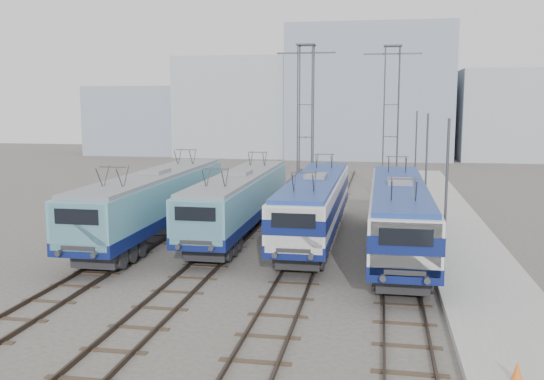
{
  "coord_description": "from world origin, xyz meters",
  "views": [
    {
      "loc": [
        5.77,
        -24.72,
        7.65
      ],
      "look_at": [
        0.06,
        7.0,
        3.0
      ],
      "focal_mm": 40.0,
      "sensor_mm": 36.0,
      "label": 1
    }
  ],
  "objects": [
    {
      "name": "building_east",
      "position": [
        24.0,
        62.0,
        6.0
      ],
      "size": [
        16.0,
        12.0,
        12.0
      ],
      "primitive_type": "cube",
      "color": "#9FAAB3",
      "rests_on": "ground"
    },
    {
      "name": "locomotive_far_right",
      "position": [
        6.75,
        5.89,
        2.27
      ],
      "size": [
        2.81,
        17.76,
        3.34
      ],
      "color": "#0D1854",
      "rests_on": "ground"
    },
    {
      "name": "mast_mid",
      "position": [
        8.6,
        14.0,
        3.5
      ],
      "size": [
        0.12,
        0.12,
        7.0
      ],
      "primitive_type": "cylinder",
      "color": "#3F4247",
      "rests_on": "ground"
    },
    {
      "name": "locomotive_center_left",
      "position": [
        -2.25,
        9.07,
        2.16
      ],
      "size": [
        2.74,
        17.28,
        3.25
      ],
      "color": "#0D1854",
      "rests_on": "ground"
    },
    {
      "name": "ground",
      "position": [
        0.0,
        0.0,
        0.0
      ],
      "size": [
        160.0,
        160.0,
        0.0
      ],
      "primitive_type": "plane",
      "color": "#514C47"
    },
    {
      "name": "locomotive_far_left",
      "position": [
        -6.75,
        7.31,
        2.26
      ],
      "size": [
        2.88,
        18.18,
        3.42
      ],
      "color": "#0D1854",
      "rests_on": "ground"
    },
    {
      "name": "mast_rear",
      "position": [
        8.6,
        26.0,
        3.5
      ],
      "size": [
        0.12,
        0.12,
        7.0
      ],
      "primitive_type": "cylinder",
      "color": "#3F4247",
      "rests_on": "ground"
    },
    {
      "name": "catenary_tower_west",
      "position": [
        0.0,
        22.0,
        6.64
      ],
      "size": [
        4.5,
        1.2,
        12.0
      ],
      "color": "#3F4247",
      "rests_on": "ground"
    },
    {
      "name": "locomotive_center_right",
      "position": [
        2.25,
        8.37,
        2.21
      ],
      "size": [
        2.73,
        17.25,
        3.24
      ],
      "color": "#0D1854",
      "rests_on": "ground"
    },
    {
      "name": "building_center",
      "position": [
        4.0,
        62.0,
        9.0
      ],
      "size": [
        22.0,
        14.0,
        18.0
      ],
      "primitive_type": "cube",
      "color": "#8A94A8",
      "rests_on": "ground"
    },
    {
      "name": "building_west",
      "position": [
        -14.0,
        62.0,
        7.0
      ],
      "size": [
        18.0,
        12.0,
        14.0
      ],
      "primitive_type": "cube",
      "color": "#9FAAB3",
      "rests_on": "ground"
    },
    {
      "name": "safety_cone",
      "position": [
        9.49,
        -8.61,
        0.58
      ],
      "size": [
        0.33,
        0.33,
        0.57
      ],
      "primitive_type": "cone",
      "color": "orange",
      "rests_on": "platform"
    },
    {
      "name": "building_far_west",
      "position": [
        -30.0,
        62.0,
        5.0
      ],
      "size": [
        14.0,
        10.0,
        10.0
      ],
      "primitive_type": "cube",
      "color": "#8A94A8",
      "rests_on": "ground"
    },
    {
      "name": "platform",
      "position": [
        10.2,
        8.0,
        0.15
      ],
      "size": [
        4.0,
        70.0,
        0.3
      ],
      "primitive_type": "cube",
      "color": "#9E9E99",
      "rests_on": "ground"
    },
    {
      "name": "catenary_tower_east",
      "position": [
        6.5,
        24.0,
        6.64
      ],
      "size": [
        4.5,
        1.2,
        12.0
      ],
      "color": "#3F4247",
      "rests_on": "ground"
    },
    {
      "name": "mast_front",
      "position": [
        8.6,
        2.0,
        3.5
      ],
      "size": [
        0.12,
        0.12,
        7.0
      ],
      "primitive_type": "cylinder",
      "color": "#3F4247",
      "rests_on": "ground"
    }
  ]
}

